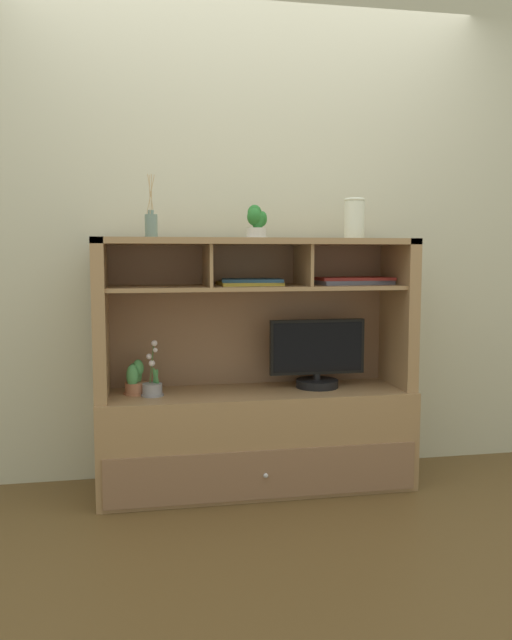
% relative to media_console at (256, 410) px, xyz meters
% --- Properties ---
extents(floor_plane, '(6.00, 6.00, 0.02)m').
position_rel_media_console_xyz_m(floor_plane, '(0.00, -0.01, -0.40)').
color(floor_plane, brown).
rests_on(floor_plane, ground).
extents(back_wall, '(6.00, 0.02, 2.80)m').
position_rel_media_console_xyz_m(back_wall, '(0.00, 0.26, 1.01)').
color(back_wall, beige).
rests_on(back_wall, ground).
extents(media_console, '(1.58, 0.49, 1.26)m').
position_rel_media_console_xyz_m(media_console, '(0.00, 0.00, 0.00)').
color(media_console, '#9F7A52').
rests_on(media_console, ground).
extents(tv_monitor, '(0.50, 0.22, 0.35)m').
position_rel_media_console_xyz_m(tv_monitor, '(0.33, 0.01, 0.26)').
color(tv_monitor, black).
rests_on(tv_monitor, media_console).
extents(potted_orchid, '(0.11, 0.11, 0.27)m').
position_rel_media_console_xyz_m(potted_orchid, '(-0.52, -0.04, 0.16)').
color(potted_orchid, gray).
rests_on(potted_orchid, media_console).
extents(potted_fern, '(0.13, 0.13, 0.17)m').
position_rel_media_console_xyz_m(potted_fern, '(-0.60, 0.03, 0.18)').
color(potted_fern, '#B67354').
rests_on(potted_fern, media_console).
extents(magazine_stack_left, '(0.42, 0.28, 0.04)m').
position_rel_media_console_xyz_m(magazine_stack_left, '(0.52, 0.03, 0.66)').
color(magazine_stack_left, slate).
rests_on(magazine_stack_left, media_console).
extents(magazine_stack_centre, '(0.33, 0.27, 0.03)m').
position_rel_media_console_xyz_m(magazine_stack_centre, '(-0.02, 0.03, 0.65)').
color(magazine_stack_centre, gold).
rests_on(magazine_stack_centre, media_console).
extents(diffuser_bottle, '(0.06, 0.06, 0.30)m').
position_rel_media_console_xyz_m(diffuser_bottle, '(-0.51, -0.01, 0.93)').
color(diffuser_bottle, slate).
rests_on(diffuser_bottle, media_console).
extents(potted_succulent, '(0.11, 0.11, 0.16)m').
position_rel_media_console_xyz_m(potted_succulent, '(0.00, -0.02, 0.95)').
color(potted_succulent, silver).
rests_on(potted_succulent, media_console).
extents(ceramic_vase, '(0.11, 0.11, 0.21)m').
position_rel_media_console_xyz_m(ceramic_vase, '(0.51, -0.00, 0.97)').
color(ceramic_vase, silver).
rests_on(ceramic_vase, media_console).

